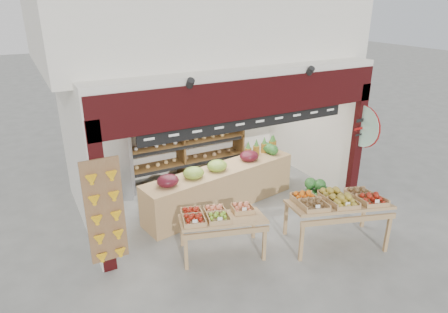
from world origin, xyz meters
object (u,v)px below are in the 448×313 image
cardboard_stack (164,200)px  display_table_right (338,202)px  mid_counter (221,186)px  refrigerator (115,157)px  watermelon_pile (319,193)px  back_shelving (180,129)px  display_table_left (216,217)px

cardboard_stack → display_table_right: size_ratio=0.53×
mid_counter → display_table_right: 2.58m
refrigerator → mid_counter: bearing=-22.0°
watermelon_pile → mid_counter: bearing=159.4°
mid_counter → display_table_right: mid_counter is taller
back_shelving → display_table_right: size_ratio=1.75×
cardboard_stack → display_table_left: 1.96m
mid_counter → display_table_left: mid_counter is taller
back_shelving → watermelon_pile: 3.66m
display_table_left → watermelon_pile: bearing=13.1°
refrigerator → display_table_left: 3.27m
refrigerator → watermelon_pile: refrigerator is taller
back_shelving → refrigerator: (-1.72, -0.28, -0.33)m
mid_counter → refrigerator: bearing=138.5°
watermelon_pile → display_table_right: bearing=-121.1°
display_table_right → refrigerator: bearing=128.4°
watermelon_pile → display_table_left: bearing=-166.9°
back_shelving → cardboard_stack: 2.09m
watermelon_pile → cardboard_stack: bearing=160.1°
back_shelving → display_table_right: bearing=-71.9°
display_table_left → refrigerator: bearing=107.6°
mid_counter → watermelon_pile: (2.10, -0.79, -0.31)m
cardboard_stack → mid_counter: mid_counter is taller
watermelon_pile → refrigerator: bearing=148.4°
refrigerator → cardboard_stack: refrigerator is taller
back_shelving → refrigerator: back_shelving is taller
back_shelving → mid_counter: size_ratio=0.93×
back_shelving → display_table_left: back_shelving is taller
refrigerator → display_table_right: size_ratio=0.96×
cardboard_stack → mid_counter: bearing=-18.7°
refrigerator → cardboard_stack: 1.56m
cardboard_stack → display_table_left: (0.31, -1.87, 0.48)m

